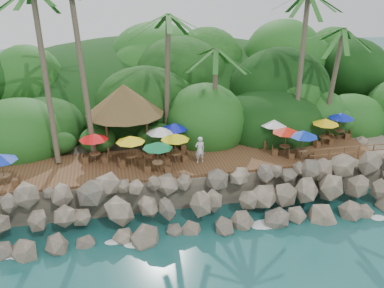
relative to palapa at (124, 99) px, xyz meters
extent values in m
plane|color=#19514F|center=(4.21, -9.52, -5.79)|extent=(140.00, 140.00, 0.00)
cube|color=gray|center=(4.21, 6.48, -4.74)|extent=(32.00, 25.20, 2.10)
ellipsoid|color=#143811|center=(4.21, 13.98, -5.79)|extent=(44.80, 28.00, 15.40)
cube|color=brown|center=(4.21, -3.52, -3.59)|extent=(26.00, 5.00, 0.20)
ellipsoid|color=white|center=(-4.79, -9.22, -5.76)|extent=(1.20, 0.80, 0.06)
ellipsoid|color=white|center=(-1.79, -9.22, -5.76)|extent=(1.20, 0.80, 0.06)
ellipsoid|color=white|center=(1.21, -9.22, -5.76)|extent=(1.20, 0.80, 0.06)
ellipsoid|color=white|center=(4.21, -9.22, -5.76)|extent=(1.20, 0.80, 0.06)
ellipsoid|color=white|center=(7.21, -9.22, -5.76)|extent=(1.20, 0.80, 0.06)
ellipsoid|color=white|center=(10.21, -9.22, -5.76)|extent=(1.20, 0.80, 0.06)
ellipsoid|color=white|center=(13.21, -9.22, -5.76)|extent=(1.20, 0.80, 0.06)
cylinder|color=brown|center=(-4.95, -1.48, 2.09)|extent=(0.92, 2.48, 11.03)
cylinder|color=brown|center=(-2.71, -0.74, 3.11)|extent=(1.19, 3.28, 12.95)
cylinder|color=brown|center=(3.12, -0.04, 1.14)|extent=(0.74, 1.04, 9.26)
ellipsoid|color=#23601E|center=(3.12, -0.04, 5.76)|extent=(6.00, 6.00, 2.40)
cylinder|color=brown|center=(6.57, -0.44, -0.03)|extent=(0.51, 0.96, 6.93)
ellipsoid|color=#23601E|center=(6.57, -0.44, 3.43)|extent=(6.00, 6.00, 2.40)
cylinder|color=brown|center=(13.09, -0.63, 1.82)|extent=(1.09, 1.65, 10.60)
cylinder|color=brown|center=(15.88, -0.62, 0.55)|extent=(0.83, 1.00, 8.08)
ellipsoid|color=#23601E|center=(15.88, -0.62, 4.59)|extent=(6.00, 6.00, 2.40)
cylinder|color=brown|center=(-1.40, -1.40, -2.29)|extent=(0.16, 0.16, 2.40)
cylinder|color=brown|center=(1.40, -1.40, -2.29)|extent=(0.16, 0.16, 2.40)
cylinder|color=brown|center=(-1.40, 1.40, -2.29)|extent=(0.16, 0.16, 2.40)
cylinder|color=brown|center=(1.40, 1.40, -2.29)|extent=(0.16, 0.16, 2.40)
cone|color=brown|center=(0.00, 0.00, 0.01)|extent=(5.67, 5.67, 2.20)
cylinder|color=brown|center=(-7.59, -5.12, -3.15)|extent=(0.07, 0.07, 0.68)
cylinder|color=brown|center=(-7.59, -5.12, -2.80)|extent=(0.77, 0.77, 0.05)
cylinder|color=brown|center=(-7.59, -5.12, -2.48)|extent=(0.05, 0.05, 2.03)
cone|color=#0D27B0|center=(-7.59, -5.12, -1.60)|extent=(1.93, 1.93, 0.41)
cube|color=brown|center=(-6.95, -5.18, -3.28)|extent=(0.42, 0.42, 0.42)
cylinder|color=brown|center=(2.20, -2.46, -3.15)|extent=(0.07, 0.07, 0.68)
cylinder|color=brown|center=(2.20, -2.46, -2.80)|extent=(0.77, 0.77, 0.05)
cylinder|color=brown|center=(2.20, -2.46, -2.48)|extent=(0.05, 0.05, 2.03)
cone|color=white|center=(2.20, -2.46, -1.60)|extent=(1.93, 1.93, 0.41)
cube|color=brown|center=(1.61, -2.22, -3.28)|extent=(0.50, 0.50, 0.42)
cube|color=brown|center=(2.80, -2.70, -3.28)|extent=(0.50, 0.50, 0.42)
cylinder|color=brown|center=(-2.28, -2.84, -3.15)|extent=(0.07, 0.07, 0.68)
cylinder|color=brown|center=(-2.28, -2.84, -2.80)|extent=(0.77, 0.77, 0.05)
cylinder|color=brown|center=(-2.28, -2.84, -2.48)|extent=(0.05, 0.05, 2.03)
cone|color=red|center=(-2.28, -2.84, -1.60)|extent=(1.93, 1.93, 0.41)
cube|color=brown|center=(-2.91, -2.73, -3.28)|extent=(0.45, 0.45, 0.42)
cube|color=brown|center=(-1.64, -2.95, -3.28)|extent=(0.45, 0.45, 0.42)
cylinder|color=brown|center=(0.07, -3.73, -3.15)|extent=(0.07, 0.07, 0.68)
cylinder|color=brown|center=(0.07, -3.73, -2.80)|extent=(0.77, 0.77, 0.05)
cylinder|color=brown|center=(0.07, -3.73, -2.48)|extent=(0.05, 0.05, 2.03)
cone|color=yellow|center=(0.07, -3.73, -1.60)|extent=(1.93, 1.93, 0.41)
cube|color=brown|center=(-0.57, -3.81, -3.28)|extent=(0.43, 0.43, 0.42)
cube|color=brown|center=(0.71, -3.66, -3.28)|extent=(0.43, 0.43, 0.42)
cylinder|color=brown|center=(3.27, -1.92, -3.15)|extent=(0.07, 0.07, 0.68)
cylinder|color=brown|center=(3.27, -1.92, -2.80)|extent=(0.77, 0.77, 0.05)
cylinder|color=brown|center=(3.27, -1.92, -2.48)|extent=(0.05, 0.05, 2.03)
cone|color=#0D16B2|center=(3.27, -1.92, -1.60)|extent=(1.93, 1.93, 0.41)
cube|color=brown|center=(2.63, -1.98, -3.28)|extent=(0.42, 0.42, 0.42)
cube|color=brown|center=(3.91, -1.86, -3.28)|extent=(0.42, 0.42, 0.42)
cylinder|color=brown|center=(2.99, -3.92, -3.15)|extent=(0.07, 0.07, 0.68)
cylinder|color=brown|center=(2.99, -3.92, -2.80)|extent=(0.77, 0.77, 0.05)
cylinder|color=brown|center=(2.99, -3.92, -2.48)|extent=(0.05, 0.05, 2.03)
cone|color=yellow|center=(2.99, -3.92, -1.60)|extent=(1.93, 1.93, 0.41)
cube|color=brown|center=(2.37, -4.05, -3.28)|extent=(0.46, 0.46, 0.42)
cube|color=brown|center=(3.62, -3.78, -3.28)|extent=(0.46, 0.46, 0.42)
cylinder|color=brown|center=(11.53, -5.12, -3.15)|extent=(0.07, 0.07, 0.68)
cylinder|color=brown|center=(11.53, -5.12, -2.80)|extent=(0.77, 0.77, 0.05)
cylinder|color=brown|center=(11.53, -5.12, -2.48)|extent=(0.05, 0.05, 2.03)
cone|color=#0D2DAD|center=(11.53, -5.12, -1.60)|extent=(1.93, 1.93, 0.41)
cube|color=brown|center=(10.93, -4.89, -3.28)|extent=(0.50, 0.50, 0.42)
cube|color=brown|center=(12.13, -5.35, -3.28)|extent=(0.50, 0.50, 0.42)
cylinder|color=brown|center=(10.44, -2.60, -3.15)|extent=(0.07, 0.07, 0.68)
cylinder|color=brown|center=(10.44, -2.60, -2.80)|extent=(0.77, 0.77, 0.05)
cylinder|color=brown|center=(10.44, -2.60, -2.48)|extent=(0.05, 0.05, 2.03)
cone|color=white|center=(10.44, -2.60, -1.60)|extent=(1.93, 1.93, 0.41)
cube|color=brown|center=(9.84, -2.85, -3.28)|extent=(0.50, 0.50, 0.42)
cube|color=brown|center=(11.04, -2.36, -3.28)|extent=(0.50, 0.50, 0.42)
cylinder|color=brown|center=(1.67, -5.12, -3.15)|extent=(0.07, 0.07, 0.68)
cylinder|color=brown|center=(1.67, -5.12, -2.80)|extent=(0.77, 0.77, 0.05)
cylinder|color=brown|center=(1.67, -5.12, -2.48)|extent=(0.05, 0.05, 2.03)
cone|color=#0C6C38|center=(1.67, -5.12, -1.60)|extent=(1.93, 1.93, 0.41)
cube|color=brown|center=(1.04, -4.96, -3.28)|extent=(0.47, 0.47, 0.42)
cube|color=brown|center=(2.29, -5.29, -3.28)|extent=(0.47, 0.47, 0.42)
cylinder|color=brown|center=(10.67, -4.23, -3.15)|extent=(0.07, 0.07, 0.68)
cylinder|color=brown|center=(10.67, -4.23, -2.80)|extent=(0.77, 0.77, 0.05)
cylinder|color=brown|center=(10.67, -4.23, -2.48)|extent=(0.05, 0.05, 2.03)
cone|color=red|center=(10.67, -4.23, -1.60)|extent=(1.93, 1.93, 0.41)
cube|color=brown|center=(10.07, -4.01, -3.28)|extent=(0.49, 0.49, 0.42)
cube|color=brown|center=(11.28, -4.45, -3.28)|extent=(0.49, 0.49, 0.42)
cylinder|color=brown|center=(14.21, -3.15, -3.15)|extent=(0.07, 0.07, 0.68)
cylinder|color=brown|center=(14.21, -3.15, -2.80)|extent=(0.77, 0.77, 0.05)
cylinder|color=brown|center=(14.21, -3.15, -2.48)|extent=(0.05, 0.05, 2.03)
cone|color=yellow|center=(14.21, -3.15, -1.60)|extent=(1.93, 1.93, 0.41)
cube|color=brown|center=(13.59, -3.34, -3.28)|extent=(0.49, 0.49, 0.42)
cube|color=brown|center=(14.82, -2.95, -3.28)|extent=(0.49, 0.49, 0.42)
cylinder|color=brown|center=(16.01, -2.18, -3.15)|extent=(0.07, 0.07, 0.68)
cylinder|color=brown|center=(16.01, -2.18, -2.80)|extent=(0.77, 0.77, 0.05)
cylinder|color=brown|center=(16.01, -2.18, -2.48)|extent=(0.05, 0.05, 2.03)
cone|color=#0C1EA5|center=(16.01, -2.18, -1.60)|extent=(1.93, 1.93, 0.41)
cube|color=brown|center=(15.37, -2.09, -3.28)|extent=(0.44, 0.44, 0.42)
cube|color=brown|center=(16.65, -2.27, -3.28)|extent=(0.44, 0.44, 0.42)
cylinder|color=brown|center=(12.08, -5.87, -2.99)|extent=(0.10, 0.10, 1.00)
cylinder|color=brown|center=(13.18, -5.87, -2.99)|extent=(0.10, 0.10, 1.00)
cylinder|color=brown|center=(14.28, -5.87, -2.99)|extent=(0.10, 0.10, 1.00)
cylinder|color=brown|center=(15.38, -5.87, -2.99)|extent=(0.10, 0.10, 1.00)
cylinder|color=brown|center=(16.48, -5.87, -2.99)|extent=(0.10, 0.10, 1.00)
cube|color=brown|center=(14.83, -5.87, -2.54)|extent=(6.10, 0.06, 0.06)
cube|color=brown|center=(14.83, -5.87, -2.94)|extent=(6.10, 0.06, 0.06)
imported|color=white|center=(4.59, -4.21, -2.56)|extent=(0.72, 0.52, 1.86)
camera|label=1|loc=(-1.24, -29.58, 8.49)|focal=39.69mm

